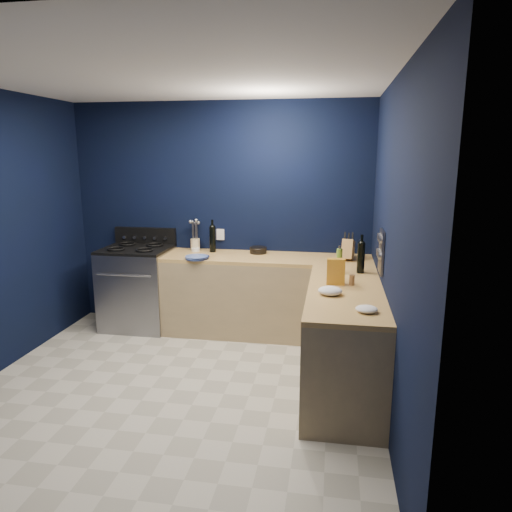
% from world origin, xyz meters
% --- Properties ---
extents(floor, '(3.50, 3.50, 0.02)m').
position_xyz_m(floor, '(0.00, 0.00, -0.01)').
color(floor, '#B3AE9D').
rests_on(floor, ground).
extents(ceiling, '(3.50, 3.50, 0.02)m').
position_xyz_m(ceiling, '(0.00, 0.00, 2.61)').
color(ceiling, silver).
rests_on(ceiling, ground).
extents(wall_back, '(3.50, 0.02, 2.60)m').
position_xyz_m(wall_back, '(0.00, 1.76, 1.30)').
color(wall_back, black).
rests_on(wall_back, ground).
extents(wall_right, '(0.02, 3.50, 2.60)m').
position_xyz_m(wall_right, '(1.76, 0.00, 1.30)').
color(wall_right, black).
rests_on(wall_right, ground).
extents(wall_front, '(3.50, 0.02, 2.60)m').
position_xyz_m(wall_front, '(0.00, -1.76, 1.30)').
color(wall_front, black).
rests_on(wall_front, ground).
extents(cab_back, '(2.30, 0.63, 0.86)m').
position_xyz_m(cab_back, '(0.60, 1.44, 0.43)').
color(cab_back, tan).
rests_on(cab_back, floor).
extents(top_back, '(2.30, 0.63, 0.04)m').
position_xyz_m(top_back, '(0.60, 1.44, 0.88)').
color(top_back, olive).
rests_on(top_back, cab_back).
extents(cab_right, '(0.63, 1.67, 0.86)m').
position_xyz_m(cab_right, '(1.44, 0.29, 0.43)').
color(cab_right, tan).
rests_on(cab_right, floor).
extents(top_right, '(0.63, 1.67, 0.04)m').
position_xyz_m(top_right, '(1.44, 0.29, 0.88)').
color(top_right, olive).
rests_on(top_right, cab_right).
extents(gas_range, '(0.76, 0.66, 0.92)m').
position_xyz_m(gas_range, '(-0.93, 1.42, 0.46)').
color(gas_range, gray).
rests_on(gas_range, floor).
extents(oven_door, '(0.59, 0.02, 0.42)m').
position_xyz_m(oven_door, '(-0.93, 1.10, 0.45)').
color(oven_door, black).
rests_on(oven_door, gas_range).
extents(cooktop, '(0.76, 0.66, 0.03)m').
position_xyz_m(cooktop, '(-0.93, 1.42, 0.94)').
color(cooktop, black).
rests_on(cooktop, gas_range).
extents(backguard, '(0.76, 0.06, 0.20)m').
position_xyz_m(backguard, '(-0.93, 1.72, 1.04)').
color(backguard, black).
rests_on(backguard, gas_range).
extents(spice_panel, '(0.02, 0.28, 0.38)m').
position_xyz_m(spice_panel, '(1.74, 0.55, 1.18)').
color(spice_panel, gray).
rests_on(spice_panel, wall_right).
extents(wall_outlet, '(0.09, 0.02, 0.13)m').
position_xyz_m(wall_outlet, '(0.00, 1.74, 1.08)').
color(wall_outlet, white).
rests_on(wall_outlet, wall_back).
extents(plate_stack, '(0.26, 0.26, 0.03)m').
position_xyz_m(plate_stack, '(-0.13, 1.20, 0.92)').
color(plate_stack, '#3C4694').
rests_on(plate_stack, top_back).
extents(ramekin, '(0.11, 0.11, 0.04)m').
position_xyz_m(ramekin, '(-0.26, 1.58, 0.92)').
color(ramekin, white).
rests_on(ramekin, top_back).
extents(utensil_crock, '(0.14, 0.14, 0.13)m').
position_xyz_m(utensil_crock, '(-0.29, 1.65, 0.97)').
color(utensil_crock, beige).
rests_on(utensil_crock, top_back).
extents(wine_bottle_back, '(0.09, 0.09, 0.30)m').
position_xyz_m(wine_bottle_back, '(-0.06, 1.58, 1.05)').
color(wine_bottle_back, black).
rests_on(wine_bottle_back, top_back).
extents(lemon_basket, '(0.25, 0.25, 0.07)m').
position_xyz_m(lemon_basket, '(0.48, 1.60, 0.94)').
color(lemon_basket, black).
rests_on(lemon_basket, top_back).
extents(knife_block, '(0.16, 0.26, 0.26)m').
position_xyz_m(knife_block, '(1.48, 1.44, 1.01)').
color(knife_block, olive).
rests_on(knife_block, top_back).
extents(wine_bottle_right, '(0.08, 0.08, 0.29)m').
position_xyz_m(wine_bottle_right, '(1.58, 0.87, 1.05)').
color(wine_bottle_right, black).
rests_on(wine_bottle_right, top_right).
extents(oil_bottle, '(0.06, 0.06, 0.24)m').
position_xyz_m(oil_bottle, '(1.38, 0.84, 1.02)').
color(oil_bottle, olive).
rests_on(oil_bottle, top_right).
extents(spice_jar_near, '(0.05, 0.05, 0.11)m').
position_xyz_m(spice_jar_near, '(1.33, 0.53, 0.96)').
color(spice_jar_near, olive).
rests_on(spice_jar_near, top_right).
extents(spice_jar_far, '(0.06, 0.06, 0.09)m').
position_xyz_m(spice_jar_far, '(1.49, 0.43, 0.95)').
color(spice_jar_far, olive).
rests_on(spice_jar_far, top_right).
extents(crouton_bag, '(0.16, 0.07, 0.23)m').
position_xyz_m(crouton_bag, '(1.35, 0.43, 1.01)').
color(crouton_bag, '#A43722').
rests_on(crouton_bag, top_right).
extents(towel_front, '(0.23, 0.21, 0.07)m').
position_xyz_m(towel_front, '(1.31, 0.11, 0.93)').
color(towel_front, white).
rests_on(towel_front, top_right).
extents(towel_end, '(0.16, 0.15, 0.05)m').
position_xyz_m(towel_end, '(1.57, -0.27, 0.92)').
color(towel_end, white).
rests_on(towel_end, top_right).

